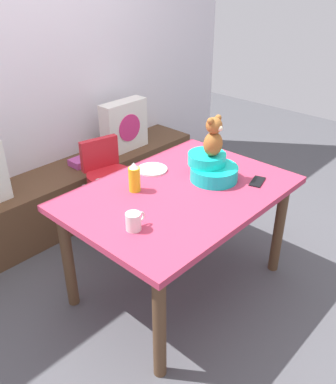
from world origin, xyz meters
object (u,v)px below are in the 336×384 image
(infant_seat_teal, at_px, (212,168))
(cell_phone, at_px, (257,182))
(dinner_plate_near, at_px, (152,169))
(dinner_plate_far, at_px, (203,155))
(highchair, at_px, (109,177))
(coffee_mug, at_px, (134,221))
(pillow_floral_right, at_px, (124,126))
(dining_table, at_px, (180,204))
(teddy_bear, at_px, (213,137))
(ketchup_bottle, at_px, (134,178))
(book_stack, at_px, (82,161))

(infant_seat_teal, distance_m, cell_phone, 0.30)
(dinner_plate_near, height_order, dinner_plate_far, same)
(highchair, xyz_separation_m, coffee_mug, (-0.56, -0.89, 0.27))
(pillow_floral_right, distance_m, dinner_plate_far, 1.00)
(pillow_floral_right, height_order, cell_phone, pillow_floral_right)
(highchair, relative_size, infant_seat_teal, 2.39)
(dinner_plate_far, bearing_deg, coffee_mug, -161.76)
(highchair, height_order, dinner_plate_near, highchair)
(infant_seat_teal, relative_size, cell_phone, 2.29)
(pillow_floral_right, relative_size, coffee_mug, 3.67)
(highchair, bearing_deg, coffee_mug, -122.05)
(infant_seat_teal, xyz_separation_m, dinner_plate_far, (0.24, 0.26, -0.07))
(dining_table, distance_m, teddy_bear, 0.45)
(dinner_plate_near, distance_m, cell_phone, 0.68)
(pillow_floral_right, xyz_separation_m, teddy_bear, (-0.38, -1.25, 0.34))
(coffee_mug, bearing_deg, highchair, 57.95)
(dining_table, distance_m, coffee_mug, 0.50)
(dining_table, xyz_separation_m, dinner_plate_far, (0.49, 0.22, 0.10))
(highchair, distance_m, dinner_plate_near, 0.53)
(dining_table, relative_size, infant_seat_teal, 4.12)
(infant_seat_teal, xyz_separation_m, dinner_plate_near, (-0.17, 0.36, -0.07))
(dinner_plate_far, distance_m, cell_phone, 0.51)
(highchair, distance_m, teddy_bear, 0.98)
(pillow_floral_right, bearing_deg, teddy_bear, -106.77)
(pillow_floral_right, xyz_separation_m, dining_table, (-0.63, -1.21, -0.04))
(pillow_floral_right, xyz_separation_m, ketchup_bottle, (-0.81, -1.01, 0.15))
(highchair, xyz_separation_m, cell_phone, (0.32, -1.08, 0.22))
(pillow_floral_right, distance_m, dining_table, 1.36)
(pillow_floral_right, distance_m, cell_phone, 1.51)
(pillow_floral_right, distance_m, coffee_mug, 1.71)
(book_stack, bearing_deg, ketchup_bottle, -108.86)
(highchair, xyz_separation_m, teddy_bear, (0.16, -0.83, 0.50))
(teddy_bear, relative_size, coffee_mug, 2.08)
(pillow_floral_right, xyz_separation_m, highchair, (-0.54, -0.42, -0.16))
(highchair, relative_size, dinner_plate_far, 3.95)
(dining_table, bearing_deg, cell_phone, -35.01)
(ketchup_bottle, distance_m, dinner_plate_far, 0.68)
(pillow_floral_right, xyz_separation_m, infant_seat_teal, (-0.38, -1.25, 0.13))
(teddy_bear, bearing_deg, cell_phone, -57.44)
(dining_table, distance_m, highchair, 0.81)
(book_stack, height_order, coffee_mug, coffee_mug)
(dinner_plate_near, relative_size, cell_phone, 1.39)
(ketchup_bottle, relative_size, coffee_mug, 1.54)
(dinner_plate_near, bearing_deg, infant_seat_teal, -64.53)
(dinner_plate_far, bearing_deg, dining_table, -155.92)
(highchair, distance_m, coffee_mug, 1.08)
(pillow_floral_right, bearing_deg, ketchup_bottle, -128.87)
(dining_table, bearing_deg, dinner_plate_near, 75.74)
(book_stack, xyz_separation_m, dinner_plate_near, (-0.08, -0.91, 0.26))
(pillow_floral_right, bearing_deg, book_stack, 177.40)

